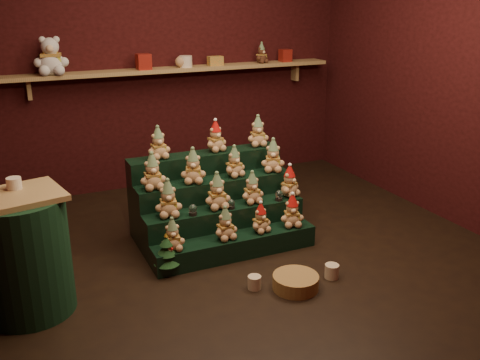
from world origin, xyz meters
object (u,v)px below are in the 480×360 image
side_table (25,254)px  mug_left (254,282)px  brown_bear (262,53)px  white_bear (50,51)px  snow_globe_b (231,204)px  riser_tier_front (236,246)px  wicker_basket (296,282)px  snow_globe_c (279,195)px  snow_globe_a (193,210)px  mug_right (332,271)px  mini_christmas_tree (167,254)px

side_table → mug_left: (1.52, -0.39, -0.37)m
mug_left → brown_bear: 3.04m
mug_left → white_bear: bearing=112.9°
snow_globe_b → side_table: bearing=-169.4°
riser_tier_front → wicker_basket: bearing=-74.0°
snow_globe_b → snow_globe_c: (0.45, 0.00, 0.01)m
snow_globe_a → mug_left: size_ratio=0.92×
riser_tier_front → brown_bear: (1.17, 1.87, 1.34)m
mug_left → white_bear: 3.01m
snow_globe_a → brown_bear: size_ratio=0.41×
snow_globe_c → mug_right: (0.04, -0.79, -0.35)m
wicker_basket → brown_bear: bearing=68.9°
wicker_basket → brown_bear: (0.98, 2.53, 1.38)m
riser_tier_front → snow_globe_a: snow_globe_a is taller
wicker_basket → mini_christmas_tree: bearing=142.6°
side_table → mug_right: (2.12, -0.49, -0.37)m
snow_globe_b → mug_right: 0.99m
snow_globe_b → wicker_basket: 0.90m
mug_right → mini_christmas_tree: bearing=152.7°
snow_globe_b → mug_right: size_ratio=0.76×
mug_left → mug_right: size_ratio=0.92×
snow_globe_c → mug_right: 0.87m
riser_tier_front → mug_right: (0.52, -0.63, -0.04)m
snow_globe_c → white_bear: size_ratio=0.21×
snow_globe_b → brown_bear: 2.30m
side_table → white_bear: size_ratio=1.87×
snow_globe_c → wicker_basket: 0.94m
snow_globe_c → side_table: 2.11m
mug_left → snow_globe_c: bearing=50.4°
side_table → mini_christmas_tree: 1.03m
mini_christmas_tree → white_bear: white_bear is taller
snow_globe_c → side_table: size_ratio=0.11×
side_table → wicker_basket: (1.79, -0.51, -0.37)m
mini_christmas_tree → mug_left: 0.72m
riser_tier_front → snow_globe_a: bearing=152.5°
mini_christmas_tree → wicker_basket: (0.79, -0.61, -0.12)m
snow_globe_b → white_bear: white_bear is taller
riser_tier_front → snow_globe_c: bearing=18.2°
side_table → mug_right: 2.21m
wicker_basket → snow_globe_a: bearing=121.2°
riser_tier_front → white_bear: 2.61m
riser_tier_front → snow_globe_c: snow_globe_c is taller
riser_tier_front → snow_globe_a: size_ratio=15.14×
mug_right → brown_bear: brown_bear is taller
mug_left → mug_right: mug_right is taller
snow_globe_c → wicker_basket: snow_globe_c is taller
mini_christmas_tree → mug_right: 1.27m
snow_globe_b → snow_globe_c: snow_globe_c is taller
side_table → mini_christmas_tree: size_ratio=2.45×
wicker_basket → riser_tier_front: bearing=106.0°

